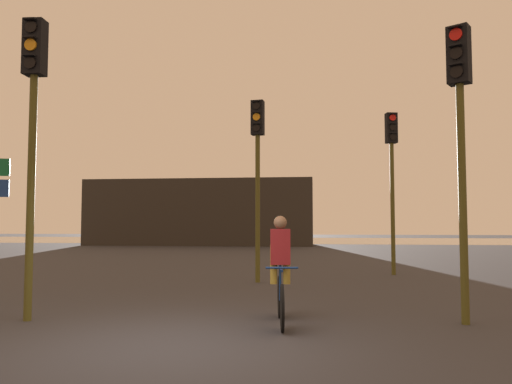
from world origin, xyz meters
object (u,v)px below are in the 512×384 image
object	(u,v)px
traffic_light_far_right	(392,162)
cyclist	(280,269)
traffic_light_center	(258,156)
traffic_light_near_right	(460,116)
distant_building	(201,213)
traffic_light_near_left	(33,111)

from	to	relation	value
traffic_light_far_right	cyclist	distance (m)	8.32
traffic_light_far_right	traffic_light_center	xyz separation A→B (m)	(-3.74, -2.29, -0.05)
traffic_light_near_right	cyclist	bearing A→B (deg)	36.71
traffic_light_far_right	traffic_light_center	distance (m)	4.39
distant_building	traffic_light_near_left	distance (m)	26.93
traffic_light_center	cyclist	distance (m)	5.76
distant_building	traffic_light_near_left	world-z (taller)	traffic_light_near_left
traffic_light_near_left	traffic_light_near_right	bearing A→B (deg)	-177.41
traffic_light_near_left	traffic_light_center	size ratio (longest dim) A/B	1.01
distant_building	traffic_light_far_right	bearing A→B (deg)	-61.89
traffic_light_near_right	traffic_light_center	bearing A→B (deg)	-21.48
traffic_light_near_right	cyclist	size ratio (longest dim) A/B	2.67
traffic_light_center	traffic_light_near_right	bearing A→B (deg)	134.90
distant_building	traffic_light_center	size ratio (longest dim) A/B	3.30
traffic_light_near_right	traffic_light_near_left	world-z (taller)	traffic_light_near_left
traffic_light_far_right	distant_building	bearing A→B (deg)	-73.05
distant_building	cyclist	world-z (taller)	distant_building
distant_building	cyclist	distance (m)	27.47
traffic_light_near_right	traffic_light_near_left	xyz separation A→B (m)	(-6.66, -0.50, 0.14)
traffic_light_far_right	traffic_light_near_right	bearing A→B (deg)	78.33
traffic_light_near_left	cyclist	world-z (taller)	traffic_light_near_left
distant_building	traffic_light_near_right	bearing A→B (deg)	-68.93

